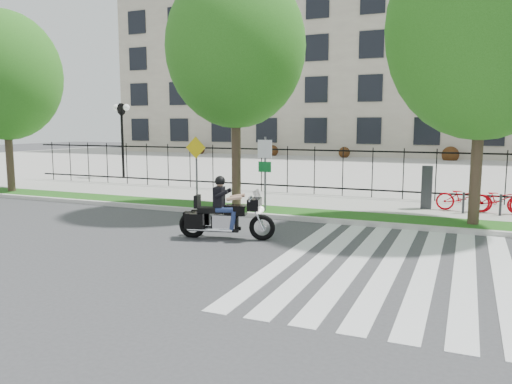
% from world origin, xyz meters
% --- Properties ---
extents(ground, '(120.00, 120.00, 0.00)m').
position_xyz_m(ground, '(0.00, 0.00, 0.00)').
color(ground, '#3A3A3C').
rests_on(ground, ground).
extents(curb, '(60.00, 0.20, 0.15)m').
position_xyz_m(curb, '(0.00, 4.10, 0.07)').
color(curb, beige).
rests_on(curb, ground).
extents(grass_verge, '(60.00, 1.50, 0.15)m').
position_xyz_m(grass_verge, '(0.00, 4.95, 0.07)').
color(grass_verge, '#174812').
rests_on(grass_verge, ground).
extents(sidewalk, '(60.00, 3.50, 0.15)m').
position_xyz_m(sidewalk, '(0.00, 7.45, 0.07)').
color(sidewalk, '#A5A29A').
rests_on(sidewalk, ground).
extents(plaza, '(80.00, 34.00, 0.10)m').
position_xyz_m(plaza, '(0.00, 25.00, 0.05)').
color(plaza, '#A5A29A').
rests_on(plaza, ground).
extents(crosswalk_stripes, '(5.70, 8.00, 0.01)m').
position_xyz_m(crosswalk_stripes, '(4.83, 0.00, 0.01)').
color(crosswalk_stripes, silver).
rests_on(crosswalk_stripes, ground).
extents(iron_fence, '(30.00, 0.06, 2.00)m').
position_xyz_m(iron_fence, '(0.00, 9.20, 1.15)').
color(iron_fence, black).
rests_on(iron_fence, sidewalk).
extents(office_building, '(60.00, 21.90, 20.15)m').
position_xyz_m(office_building, '(0.00, 44.92, 9.97)').
color(office_building, '#A19582').
rests_on(office_building, ground).
extents(lamp_post_left, '(1.06, 0.70, 4.25)m').
position_xyz_m(lamp_post_left, '(-12.00, 12.00, 3.21)').
color(lamp_post_left, black).
rests_on(lamp_post_left, ground).
extents(street_tree_0, '(4.79, 4.79, 7.74)m').
position_xyz_m(street_tree_0, '(-12.57, 4.95, 5.13)').
color(street_tree_0, '#3D2C21').
rests_on(street_tree_0, grass_verge).
extents(street_tree_1, '(4.79, 4.79, 8.29)m').
position_xyz_m(street_tree_1, '(-1.61, 4.95, 5.67)').
color(street_tree_1, '#3D2C21').
rests_on(street_tree_1, grass_verge).
extents(street_tree_2, '(5.49, 5.49, 8.76)m').
position_xyz_m(street_tree_2, '(6.12, 4.95, 5.75)').
color(street_tree_2, '#3D2C21').
rests_on(street_tree_2, grass_verge).
extents(sign_pole_regulatory, '(0.50, 0.09, 2.50)m').
position_xyz_m(sign_pole_regulatory, '(-0.37, 4.58, 1.74)').
color(sign_pole_regulatory, '#59595B').
rests_on(sign_pole_regulatory, grass_verge).
extents(sign_pole_warning, '(0.78, 0.09, 2.49)m').
position_xyz_m(sign_pole_warning, '(-3.01, 4.58, 1.74)').
color(sign_pole_warning, '#59595B').
rests_on(sign_pole_warning, grass_verge).
extents(motorcycle_rider, '(2.62, 1.07, 2.05)m').
position_xyz_m(motorcycle_rider, '(-0.02, 0.91, 0.68)').
color(motorcycle_rider, black).
rests_on(motorcycle_rider, ground).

